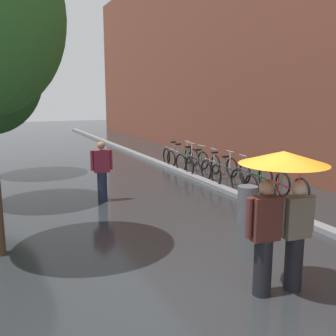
# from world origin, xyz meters

# --- Properties ---
(ground_plane) EXTENTS (80.00, 80.00, 0.00)m
(ground_plane) POSITION_xyz_m (0.00, 0.00, 0.00)
(ground_plane) COLOR #26282B
(building_facade) EXTENTS (8.00, 36.00, 9.98)m
(building_facade) POSITION_xyz_m (10.00, 10.00, 4.99)
(building_facade) COLOR brown
(building_facade) RESTS_ON ground
(kerb_strip) EXTENTS (0.30, 36.00, 0.12)m
(kerb_strip) POSITION_xyz_m (3.20, 10.00, 0.06)
(kerb_strip) COLOR slate
(kerb_strip) RESTS_ON ground
(parked_bicycle_0) EXTENTS (1.14, 0.80, 0.96)m
(parked_bicycle_0) POSITION_xyz_m (3.81, 3.09, 0.38)
(parked_bicycle_0) COLOR black
(parked_bicycle_0) RESTS_ON ground
(parked_bicycle_1) EXTENTS (1.14, 0.80, 0.96)m
(parked_bicycle_1) POSITION_xyz_m (3.89, 3.89, 0.38)
(parked_bicycle_1) COLOR black
(parked_bicycle_1) RESTS_ON ground
(parked_bicycle_2) EXTENTS (1.09, 0.71, 0.96)m
(parked_bicycle_2) POSITION_xyz_m (4.00, 4.76, 0.38)
(parked_bicycle_2) COLOR black
(parked_bicycle_2) RESTS_ON ground
(parked_bicycle_3) EXTENTS (1.15, 0.81, 0.96)m
(parked_bicycle_3) POSITION_xyz_m (3.82, 5.62, 0.38)
(parked_bicycle_3) COLOR black
(parked_bicycle_3) RESTS_ON ground
(parked_bicycle_4) EXTENTS (1.09, 0.71, 0.96)m
(parked_bicycle_4) POSITION_xyz_m (3.98, 6.54, 0.38)
(parked_bicycle_4) COLOR black
(parked_bicycle_4) RESTS_ON ground
(parked_bicycle_5) EXTENTS (1.13, 0.78, 0.96)m
(parked_bicycle_5) POSITION_xyz_m (3.78, 7.34, 0.38)
(parked_bicycle_5) COLOR black
(parked_bicycle_5) RESTS_ON ground
(parked_bicycle_6) EXTENTS (1.16, 0.82, 0.96)m
(parked_bicycle_6) POSITION_xyz_m (3.83, 8.21, 0.38)
(parked_bicycle_6) COLOR black
(parked_bicycle_6) RESTS_ON ground
(parked_bicycle_7) EXTENTS (1.11, 0.74, 0.96)m
(parked_bicycle_7) POSITION_xyz_m (3.85, 9.07, 0.38)
(parked_bicycle_7) COLOR black
(parked_bicycle_7) RESTS_ON ground
(parked_bicycle_8) EXTENTS (1.11, 0.74, 0.96)m
(parked_bicycle_8) POSITION_xyz_m (3.97, 9.76, 0.38)
(parked_bicycle_8) COLOR black
(parked_bicycle_8) RESTS_ON ground
(couple_under_umbrella) EXTENTS (1.23, 1.23, 2.07)m
(couple_under_umbrella) POSITION_xyz_m (0.63, -0.37, 1.43)
(couple_under_umbrella) COLOR black
(couple_under_umbrella) RESTS_ON ground
(litter_bin) EXTENTS (0.44, 0.44, 0.85)m
(litter_bin) POSITION_xyz_m (2.06, 2.32, 0.42)
(litter_bin) COLOR #4C4C51
(litter_bin) RESTS_ON ground
(pedestrian_walking_midground) EXTENTS (0.59, 0.26, 1.62)m
(pedestrian_walking_midground) POSITION_xyz_m (-0.40, 5.46, 0.83)
(pedestrian_walking_midground) COLOR #1E233D
(pedestrian_walking_midground) RESTS_ON ground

